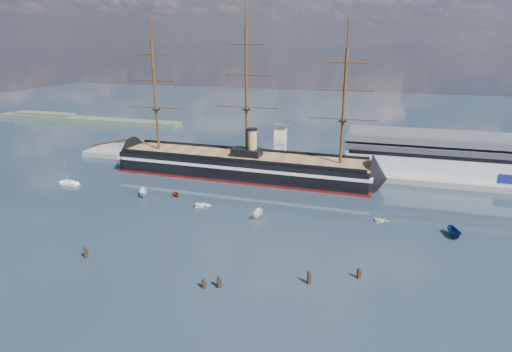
# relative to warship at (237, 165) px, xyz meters

# --- Properties ---
(ground) EXTENTS (600.00, 600.00, 0.00)m
(ground) POSITION_rel_warship_xyz_m (9.53, -20.00, -4.04)
(ground) COLOR #1A2632
(ground) RESTS_ON ground
(quay) EXTENTS (180.00, 18.00, 2.00)m
(quay) POSITION_rel_warship_xyz_m (19.53, 16.00, -4.04)
(quay) COLOR slate
(quay) RESTS_ON ground
(warehouse) EXTENTS (63.00, 21.00, 11.60)m
(warehouse) POSITION_rel_warship_xyz_m (67.53, 20.00, 3.95)
(warehouse) COLOR #B7BABC
(warehouse) RESTS_ON ground
(quay_tower) EXTENTS (5.00, 5.00, 15.00)m
(quay_tower) POSITION_rel_warship_xyz_m (12.53, 13.00, 5.72)
(quay_tower) COLOR silver
(quay_tower) RESTS_ON ground
(shoreline) EXTENTS (120.00, 10.00, 4.00)m
(shoreline) POSITION_rel_warship_xyz_m (-129.70, 75.00, -2.59)
(shoreline) COLOR #3F4C38
(shoreline) RESTS_ON ground
(warship) EXTENTS (113.04, 18.05, 53.94)m
(warship) POSITION_rel_warship_xyz_m (0.00, 0.00, 0.00)
(warship) COLOR black
(warship) RESTS_ON ground
(sailboat) EXTENTS (6.68, 2.46, 10.47)m
(sailboat) POSITION_rel_warship_xyz_m (-50.31, -25.04, -3.37)
(sailboat) COLOR white
(sailboat) RESTS_ON ground
(motorboat_a) EXTENTS (7.34, 5.62, 2.79)m
(motorboat_a) POSITION_rel_warship_xyz_m (-20.80, -27.57, -4.04)
(motorboat_a) COLOR white
(motorboat_a) RESTS_ON ground
(motorboat_b) EXTENTS (1.56, 3.78, 1.75)m
(motorboat_b) POSITION_rel_warship_xyz_m (0.85, -30.72, -4.04)
(motorboat_b) COLOR white
(motorboat_b) RESTS_ON ground
(motorboat_c) EXTENTS (6.57, 2.58, 2.60)m
(motorboat_c) POSITION_rel_warship_xyz_m (17.77, -33.50, -4.04)
(motorboat_c) COLOR #EFE9CC
(motorboat_c) RESTS_ON ground
(motorboat_d) EXTENTS (5.90, 6.22, 2.20)m
(motorboat_d) POSITION_rel_warship_xyz_m (-11.09, -25.03, -4.04)
(motorboat_d) COLOR maroon
(motorboat_d) RESTS_ON ground
(motorboat_e) EXTENTS (1.39, 2.94, 1.33)m
(motorboat_e) POSITION_rel_warship_xyz_m (50.45, -26.92, -4.04)
(motorboat_e) COLOR silver
(motorboat_e) RESTS_ON ground
(motorboat_f) EXTENTS (7.21, 4.29, 2.71)m
(motorboat_f) POSITION_rel_warship_xyz_m (67.04, -30.99, -4.04)
(motorboat_f) COLOR navy
(motorboat_f) RESTS_ON ground
(piling_near_left) EXTENTS (0.64, 0.64, 3.35)m
(piling_near_left) POSITION_rel_warship_xyz_m (-12.21, -66.06, -4.04)
(piling_near_left) COLOR black
(piling_near_left) RESTS_ON ground
(piling_near_mid) EXTENTS (0.64, 0.64, 2.65)m
(piling_near_mid) POSITION_rel_warship_xyz_m (17.48, -69.61, -4.04)
(piling_near_mid) COLOR black
(piling_near_mid) RESTS_ON ground
(piling_near_right) EXTENTS (0.64, 0.64, 3.48)m
(piling_near_right) POSITION_rel_warship_xyz_m (36.70, -62.22, -4.04)
(piling_near_right) COLOR black
(piling_near_right) RESTS_ON ground
(piling_far_right) EXTENTS (0.64, 0.64, 2.97)m
(piling_far_right) POSITION_rel_warship_xyz_m (45.96, -57.29, -4.04)
(piling_far_right) COLOR black
(piling_far_right) RESTS_ON ground
(piling_extra) EXTENTS (0.64, 0.64, 3.15)m
(piling_extra) POSITION_rel_warship_xyz_m (20.27, -68.64, -4.04)
(piling_extra) COLOR black
(piling_extra) RESTS_ON ground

